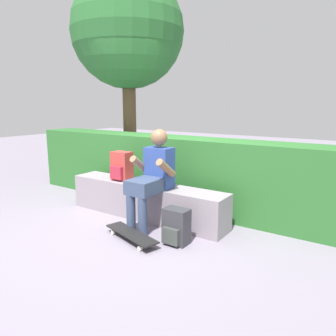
% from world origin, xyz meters
% --- Properties ---
extents(ground_plane, '(24.00, 24.00, 0.00)m').
position_xyz_m(ground_plane, '(0.00, 0.00, 0.00)').
color(ground_plane, gray).
extents(bench_main, '(2.36, 0.41, 0.47)m').
position_xyz_m(bench_main, '(0.00, 0.27, 0.24)').
color(bench_main, gray).
rests_on(bench_main, ground).
extents(person_skater, '(0.49, 0.62, 1.22)m').
position_xyz_m(person_skater, '(0.28, 0.06, 0.67)').
color(person_skater, '#2D4793').
rests_on(person_skater, ground).
extents(skateboard_near_person, '(0.82, 0.42, 0.09)m').
position_xyz_m(skateboard_near_person, '(0.35, -0.43, 0.07)').
color(skateboard_near_person, black).
rests_on(skateboard_near_person, ground).
extents(backpack_on_bench, '(0.28, 0.23, 0.40)m').
position_xyz_m(backpack_on_bench, '(-0.41, 0.26, 0.67)').
color(backpack_on_bench, '#B23833').
rests_on(backpack_on_bench, bench_main).
extents(backpack_on_ground, '(0.28, 0.23, 0.40)m').
position_xyz_m(backpack_on_ground, '(0.81, -0.21, 0.19)').
color(backpack_on_ground, '#333338').
rests_on(backpack_on_ground, ground).
extents(hedge_row, '(5.09, 0.58, 1.05)m').
position_xyz_m(hedge_row, '(-0.12, 0.96, 0.52)').
color(hedge_row, '#2C682B').
rests_on(hedge_row, ground).
extents(tree_behind_bench, '(2.00, 2.00, 3.79)m').
position_xyz_m(tree_behind_bench, '(-1.38, 1.58, 2.76)').
color(tree_behind_bench, brown).
rests_on(tree_behind_bench, ground).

